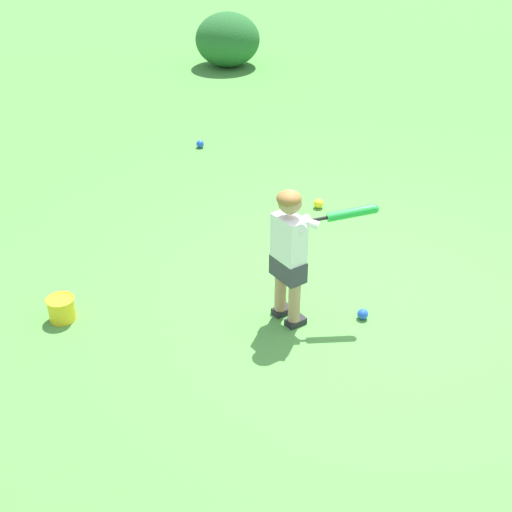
% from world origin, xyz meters
% --- Properties ---
extents(ground_plane, '(40.00, 40.00, 0.00)m').
position_xyz_m(ground_plane, '(0.00, 0.00, 0.00)').
color(ground_plane, '#519942').
extents(child_batter, '(0.65, 0.57, 1.08)m').
position_xyz_m(child_batter, '(-0.50, 0.37, 0.65)').
color(child_batter, '#232328').
rests_on(child_batter, ground).
extents(play_ball_far_right, '(0.08, 0.08, 0.08)m').
position_xyz_m(play_ball_far_right, '(-0.15, -0.06, 0.04)').
color(play_ball_far_right, blue).
rests_on(play_ball_far_right, ground).
extents(play_ball_by_bucket, '(0.09, 0.09, 0.09)m').
position_xyz_m(play_ball_by_bucket, '(1.58, 3.25, 0.05)').
color(play_ball_by_bucket, blue).
rests_on(play_ball_by_bucket, ground).
extents(play_ball_midfield, '(0.10, 0.10, 0.10)m').
position_xyz_m(play_ball_midfield, '(1.16, 1.26, 0.05)').
color(play_ball_midfield, yellow).
rests_on(play_ball_midfield, ground).
extents(toy_bucket, '(0.22, 0.22, 0.19)m').
position_xyz_m(toy_bucket, '(-1.59, 1.71, 0.10)').
color(toy_bucket, yellow).
rests_on(toy_bucket, ground).
extents(shrub_left_background, '(1.04, 1.03, 0.85)m').
position_xyz_m(shrub_left_background, '(4.45, 5.32, 0.42)').
color(shrub_left_background, '#286B2D').
rests_on(shrub_left_background, ground).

